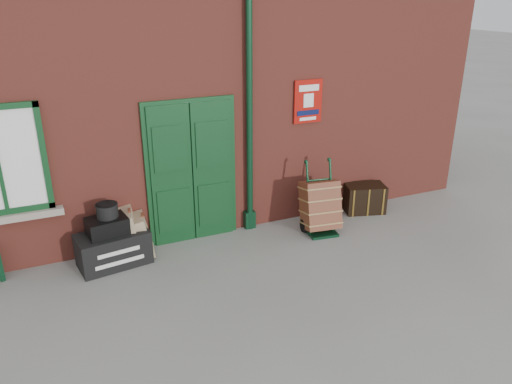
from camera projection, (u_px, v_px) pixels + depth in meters
ground at (247, 277)px, 6.96m from camera, size 80.00×80.00×0.00m
station_building at (172, 82)px, 9.11m from camera, size 10.30×4.30×4.36m
houdini_trunk at (113, 249)px, 7.21m from camera, size 1.07×0.69×0.50m
strongbox at (107, 226)px, 7.05m from camera, size 0.60×0.48×0.25m
hatbox at (107, 211)px, 7.00m from camera, size 0.34×0.34×0.20m
suitcase_back at (130, 234)px, 7.38m from camera, size 0.38×0.55×0.75m
suitcase_front at (143, 235)px, 7.46m from camera, size 0.37×0.50×0.64m
porter_trolley at (320, 206)px, 8.14m from camera, size 0.64×0.68×1.17m
dark_trunk at (364, 198)px, 8.97m from camera, size 0.80×0.63×0.50m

